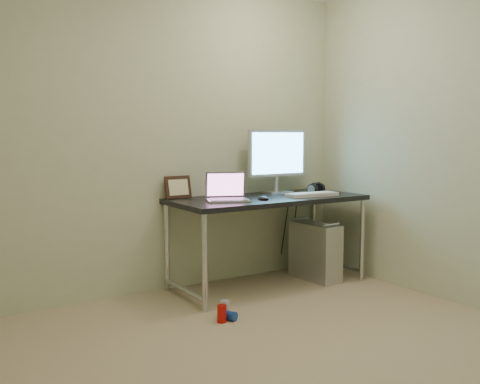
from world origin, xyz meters
name	(u,v)px	position (x,y,z in m)	size (l,w,h in m)	color
floor	(292,368)	(0.00, 0.00, 0.00)	(3.50, 3.50, 0.00)	tan
wall_back	(157,136)	(0.00, 1.75, 1.25)	(3.50, 0.02, 2.50)	beige
desk	(268,206)	(0.83, 1.39, 0.67)	(1.63, 0.71, 0.75)	black
tower_computer	(315,251)	(1.29, 1.33, 0.25)	(0.23, 0.48, 0.53)	#BCBCC1
cable_a	(285,228)	(1.24, 1.70, 0.40)	(0.01, 0.01, 0.70)	black
cable_b	(294,230)	(1.33, 1.68, 0.38)	(0.01, 0.01, 0.72)	black
can_red	(222,314)	(0.04, 0.82, 0.06)	(0.06, 0.06, 0.12)	#BD0E0B
can_white	(225,309)	(0.11, 0.90, 0.06)	(0.06, 0.06, 0.12)	silver
can_blue	(228,315)	(0.10, 0.84, 0.03)	(0.06, 0.06, 0.12)	#133DA5
laptop	(227,194)	(0.41, 1.35, 0.80)	(0.40, 0.37, 0.22)	silver
monitor	(277,156)	(1.08, 1.60, 1.08)	(0.60, 0.17, 0.56)	silver
keyboard	(312,195)	(1.17, 1.24, 0.76)	(0.45, 0.15, 0.03)	silver
mouse_right	(335,192)	(1.43, 1.24, 0.77)	(0.07, 0.11, 0.04)	black
mouse_left	(263,197)	(0.67, 1.24, 0.77)	(0.07, 0.11, 0.04)	black
headphones	(316,189)	(1.43, 1.48, 0.78)	(0.18, 0.10, 0.11)	black
picture_frame	(178,187)	(0.15, 1.69, 0.84)	(0.23, 0.03, 0.18)	black
webcam	(214,187)	(0.49, 1.70, 0.83)	(0.04, 0.03, 0.11)	silver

